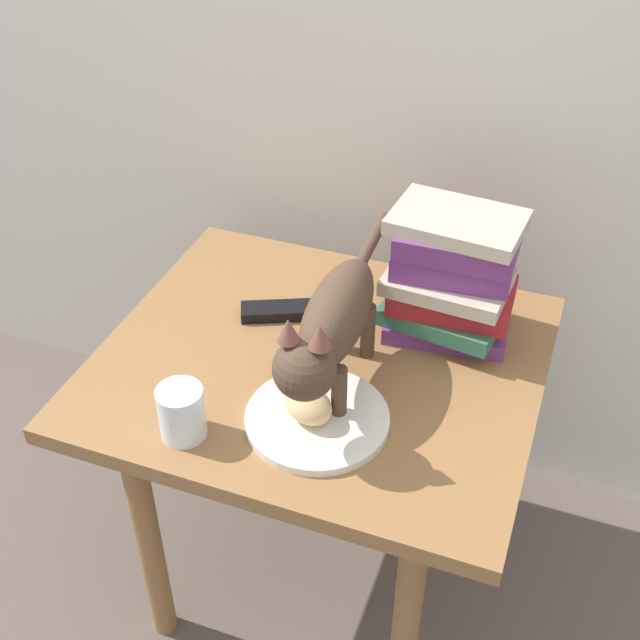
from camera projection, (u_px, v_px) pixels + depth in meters
name	position (u px, v px, depth m)	size (l,w,h in m)	color
ground_plane	(320.00, 565.00, 1.71)	(6.00, 6.00, 0.00)	brown
side_table	(320.00, 394.00, 1.41)	(0.72, 0.62, 0.57)	olive
plate	(317.00, 419.00, 1.24)	(0.22, 0.22, 0.01)	silver
bread_roll	(309.00, 405.00, 1.21)	(0.08, 0.06, 0.05)	#E0BC7A
cat	(331.00, 325.00, 1.21)	(0.10, 0.48, 0.23)	#4C3828
book_stack	(452.00, 277.00, 1.35)	(0.22, 0.17, 0.23)	#72337A
candle_jar	(182.00, 415.00, 1.20)	(0.07, 0.07, 0.08)	silver
tv_remote	(284.00, 311.00, 1.45)	(0.15, 0.04, 0.02)	black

